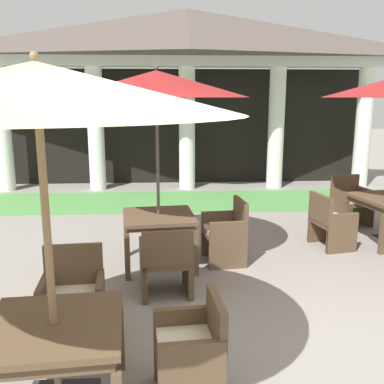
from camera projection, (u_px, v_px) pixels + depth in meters
ground_plane at (228, 369)px, 3.78m from camera, size 60.00×60.00×0.00m
background_pavilion at (187, 54)px, 10.84m from camera, size 10.46×2.42×4.46m
lawn_strip at (190, 201)px, 10.00m from camera, size 12.26×2.14×0.01m
patio_table_near_foreground at (159, 221)px, 6.02m from camera, size 1.06×1.06×0.74m
patio_umbrella_near_foreground at (156, 86)px, 5.64m from camera, size 2.43×2.43×2.73m
patio_chair_near_foreground_south at (166, 262)px, 5.14m from camera, size 0.66×0.62×0.86m
patio_chair_near_foreground_east at (226, 233)px, 6.22m from camera, size 0.61×0.69×0.91m
patio_chair_mid_left_west at (330, 222)px, 6.83m from camera, size 0.61×0.72×0.86m
patio_chair_mid_left_north at (350, 202)px, 8.10m from camera, size 0.69×0.67×0.90m
patio_table_mid_right at (55, 336)px, 3.17m from camera, size 1.06×1.06×0.72m
patio_umbrella_mid_right at (37, 92)px, 2.80m from camera, size 2.74×2.74×2.61m
patio_chair_mid_right_east at (192, 351)px, 3.36m from camera, size 0.55×0.62×0.84m
patio_chair_mid_right_north at (73, 299)px, 4.19m from camera, size 0.63×0.55×0.91m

